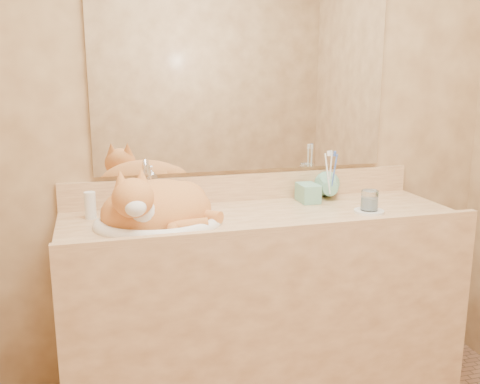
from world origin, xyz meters
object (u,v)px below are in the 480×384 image
object	(u,v)px
water_glass	(370,200)
vanity_counter	(262,312)
cat	(155,205)
sink_basin	(158,205)
toothbrush_cup	(330,190)
soap_dispenser	(314,185)

from	to	relation	value
water_glass	vanity_counter	bearing A→B (deg)	169.38
cat	water_glass	world-z (taller)	cat
sink_basin	water_glass	xyz separation A→B (m)	(0.85, -0.06, -0.02)
sink_basin	toothbrush_cup	bearing A→B (deg)	12.06
soap_dispenser	toothbrush_cup	size ratio (longest dim) A/B	1.53
sink_basin	toothbrush_cup	world-z (taller)	sink_basin
vanity_counter	sink_basin	distance (m)	0.65
soap_dispenser	cat	bearing A→B (deg)	-170.46
toothbrush_cup	cat	bearing A→B (deg)	-169.50
vanity_counter	toothbrush_cup	world-z (taller)	toothbrush_cup
vanity_counter	sink_basin	world-z (taller)	sink_basin
cat	toothbrush_cup	size ratio (longest dim) A/B	3.68
toothbrush_cup	soap_dispenser	bearing A→B (deg)	-158.31
water_glass	cat	bearing A→B (deg)	175.47
toothbrush_cup	water_glass	xyz separation A→B (m)	(0.07, -0.22, -0.00)
vanity_counter	sink_basin	xyz separation A→B (m)	(-0.42, -0.02, 0.50)
soap_dispenser	toothbrush_cup	xyz separation A→B (m)	(0.10, 0.04, -0.04)
soap_dispenser	toothbrush_cup	bearing A→B (deg)	22.40
vanity_counter	cat	bearing A→B (deg)	-178.33
soap_dispenser	toothbrush_cup	world-z (taller)	soap_dispenser
vanity_counter	toothbrush_cup	distance (m)	0.61
vanity_counter	soap_dispenser	world-z (taller)	soap_dispenser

